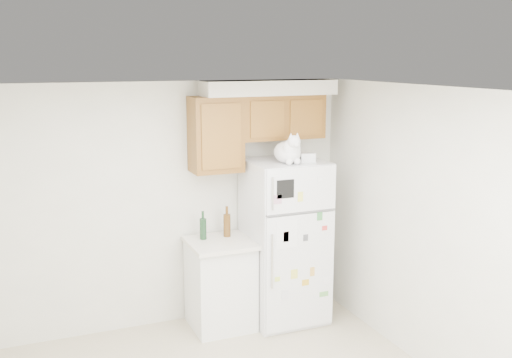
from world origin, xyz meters
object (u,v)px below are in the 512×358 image
storage_box_back (291,154)px  refrigerator (285,241)px  bottle_green (203,225)px  bottle_amber (227,221)px  storage_box_front (307,157)px  cat (289,151)px  base_counter (220,283)px

storage_box_back → refrigerator: bearing=-121.9°
storage_box_back → bottle_green: 1.15m
bottle_amber → storage_box_front: bearing=-22.8°
refrigerator → cat: bearing=-102.7°
refrigerator → storage_box_front: bearing=-37.6°
cat → bottle_amber: cat is taller
storage_box_front → base_counter: bearing=176.0°
refrigerator → bottle_green: size_ratio=5.83×
cat → storage_box_back: (0.12, 0.20, -0.07)m
storage_box_front → bottle_green: storage_box_front is taller
bottle_green → bottle_amber: bottle_amber is taller
bottle_green → bottle_amber: (0.26, -0.00, 0.01)m
bottle_amber → base_counter: bearing=-136.8°
storage_box_front → bottle_amber: (-0.75, 0.31, -0.67)m
refrigerator → cat: cat is taller
base_counter → bottle_green: size_ratio=3.15×
refrigerator → cat: 0.98m
base_counter → storage_box_back: size_ratio=5.11×
base_counter → storage_box_back: (0.78, -0.01, 1.29)m
base_counter → refrigerator: bearing=-6.1°
refrigerator → base_counter: bearing=173.9°
bottle_green → base_counter: bearing=-38.3°
refrigerator → bottle_amber: size_ratio=5.35×
refrigerator → bottle_green: bearing=167.5°
refrigerator → bottle_amber: 0.64m
refrigerator → storage_box_front: storage_box_front is taller
base_counter → storage_box_front: (0.86, -0.21, 1.28)m
bottle_green → bottle_amber: 0.26m
base_counter → storage_box_back: 1.50m
cat → storage_box_front: size_ratio=3.04×
storage_box_back → bottle_amber: bearing=-169.5°
base_counter → cat: 1.52m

